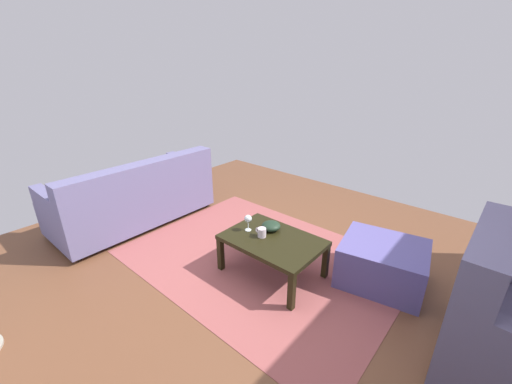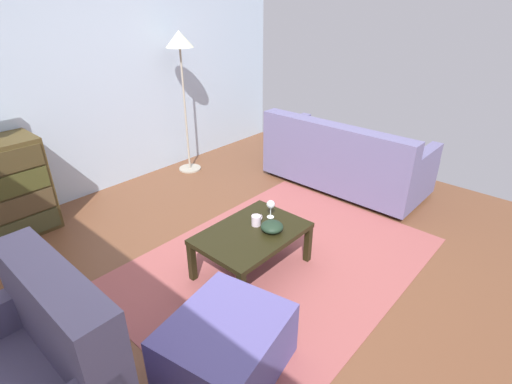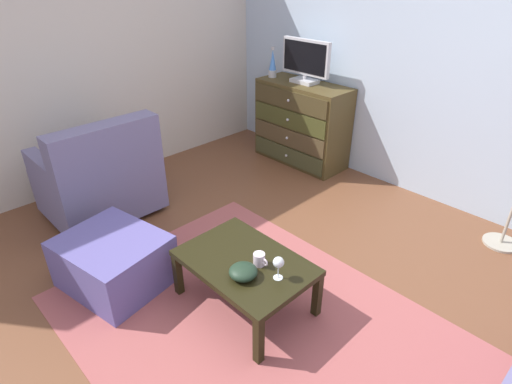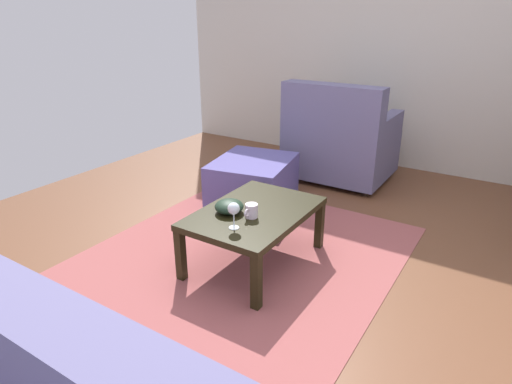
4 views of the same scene
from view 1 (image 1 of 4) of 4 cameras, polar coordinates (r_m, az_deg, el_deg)
ground_plane at (r=3.03m, az=1.47°, el=-15.42°), size 5.53×5.01×0.05m
area_rug at (r=3.24m, az=0.97°, el=-11.93°), size 2.60×1.90×0.01m
coffee_table at (r=2.88m, az=3.00°, el=-9.17°), size 0.87×0.60×0.37m
wine_glass at (r=2.92m, az=-1.45°, el=-4.93°), size 0.07×0.07×0.16m
mug at (r=2.86m, az=1.03°, el=-7.32°), size 0.11×0.08×0.08m
bowl_decorative at (r=2.97m, az=2.73°, el=-6.15°), size 0.18×0.18×0.08m
couch_large at (r=4.04m, az=-21.06°, el=-0.93°), size 0.85×1.82×0.81m
ottoman at (r=3.06m, az=21.86°, el=-11.91°), size 0.80×0.72×0.38m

